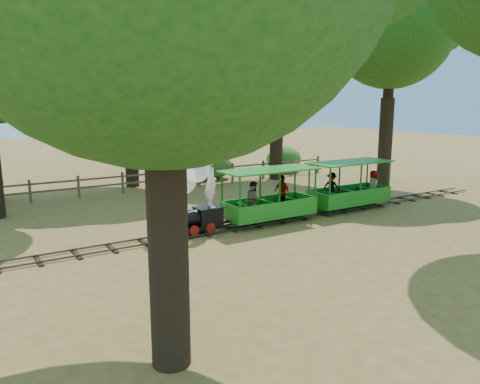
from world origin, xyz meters
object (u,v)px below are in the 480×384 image
carriage_front (269,201)px  fence (181,176)px  locomotive (187,190)px  carriage_rear (349,190)px

carriage_front → fence: (0.37, 8.00, -0.21)m
locomotive → carriage_front: locomotive is taller
carriage_front → carriage_rear: size_ratio=1.00×
carriage_front → fence: size_ratio=0.19×
locomotive → fence: bearing=66.2°
locomotive → carriage_front: 3.22m
fence → carriage_front: bearing=-92.6°
locomotive → carriage_front: size_ratio=0.75×
carriage_rear → fence: 8.74m
locomotive → carriage_rear: bearing=-0.2°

